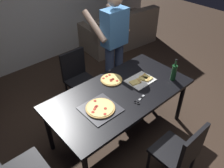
# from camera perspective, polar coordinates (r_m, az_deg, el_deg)

# --- Properties ---
(ground_plane) EXTENTS (12.00, 12.00, 0.00)m
(ground_plane) POSITION_cam_1_polar(r_m,az_deg,el_deg) (3.40, 1.72, -11.97)
(ground_plane) COLOR #38281E
(dining_table) EXTENTS (1.88, 0.95, 0.75)m
(dining_table) POSITION_cam_1_polar(r_m,az_deg,el_deg) (2.92, 1.97, -3.16)
(dining_table) COLOR black
(dining_table) RESTS_ON ground_plane
(chair_near_camera) EXTENTS (0.42, 0.42, 0.90)m
(chair_near_camera) POSITION_cam_1_polar(r_m,az_deg,el_deg) (2.66, 16.88, -15.97)
(chair_near_camera) COLOR black
(chair_near_camera) RESTS_ON ground_plane
(chair_far_side) EXTENTS (0.42, 0.42, 0.90)m
(chair_far_side) POSITION_cam_1_polar(r_m,az_deg,el_deg) (3.63, -8.58, 2.16)
(chair_far_side) COLOR black
(chair_far_side) RESTS_ON ground_plane
(couch) EXTENTS (1.78, 1.01, 0.85)m
(couch) POSITION_cam_1_polar(r_m,az_deg,el_deg) (5.46, 2.02, 12.64)
(couch) COLOR gray
(couch) RESTS_ON ground_plane
(person_serving_pizza) EXTENTS (0.55, 0.54, 1.75)m
(person_serving_pizza) POSITION_cam_1_polar(r_m,az_deg,el_deg) (3.52, 0.45, 10.68)
(person_serving_pizza) COLOR #38476B
(person_serving_pizza) RESTS_ON ground_plane
(pepperoni_pizza_on_tray) EXTENTS (0.40, 0.40, 0.04)m
(pepperoni_pizza_on_tray) POSITION_cam_1_polar(r_m,az_deg,el_deg) (2.63, -2.94, -6.13)
(pepperoni_pizza_on_tray) COLOR #2D2D33
(pepperoni_pizza_on_tray) RESTS_ON dining_table
(pizza_slices_on_towel) EXTENTS (0.36, 0.28, 0.03)m
(pizza_slices_on_towel) POSITION_cam_1_polar(r_m,az_deg,el_deg) (3.09, 7.34, 1.02)
(pizza_slices_on_towel) COLOR white
(pizza_slices_on_towel) RESTS_ON dining_table
(wine_bottle) EXTENTS (0.07, 0.07, 0.32)m
(wine_bottle) POSITION_cam_1_polar(r_m,az_deg,el_deg) (3.14, 15.27, 2.90)
(wine_bottle) COLOR #194723
(wine_bottle) RESTS_ON dining_table
(kitchen_scissors) EXTENTS (0.20, 0.09, 0.01)m
(kitchen_scissors) POSITION_cam_1_polar(r_m,az_deg,el_deg) (2.76, 6.67, -4.19)
(kitchen_scissors) COLOR silver
(kitchen_scissors) RESTS_ON dining_table
(second_pizza_plain) EXTENTS (0.29, 0.29, 0.03)m
(second_pizza_plain) POSITION_cam_1_polar(r_m,az_deg,el_deg) (3.07, -0.15, 1.12)
(second_pizza_plain) COLOR tan
(second_pizza_plain) RESTS_ON dining_table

